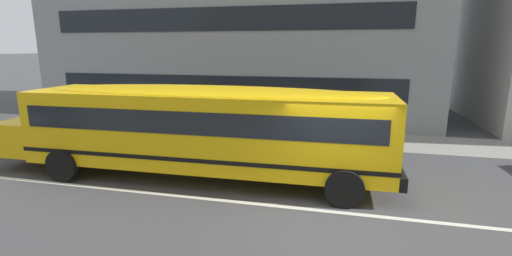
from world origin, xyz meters
TOP-DOWN VIEW (x-y plane):
  - ground_plane at (0.00, 0.00)m, footprint 400.00×400.00m
  - sidewalk_far at (0.00, 7.21)m, footprint 120.00×3.00m
  - lane_centreline at (0.00, 0.00)m, footprint 110.00×0.16m
  - school_bus at (-4.02, 1.48)m, footprint 12.28×2.91m

SIDE VIEW (x-z plane):
  - ground_plane at x=0.00m, z-range 0.00..0.00m
  - lane_centreline at x=0.00m, z-range 0.00..0.01m
  - sidewalk_far at x=0.00m, z-range 0.00..0.01m
  - school_bus at x=-4.02m, z-range 0.26..3.00m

